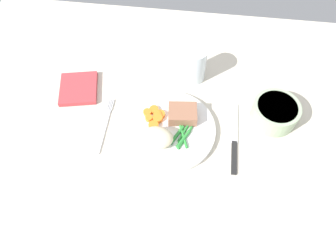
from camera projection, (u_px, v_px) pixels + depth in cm
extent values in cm
cube|color=beige|center=(156.00, 123.00, 83.80)|extent=(120.00, 90.00, 2.00)
cylinder|color=white|center=(168.00, 130.00, 80.61)|extent=(23.99, 23.99, 1.60)
cube|color=#936047|center=(183.00, 114.00, 80.48)|extent=(7.74, 6.47, 2.93)
ellipsoid|color=beige|center=(157.00, 138.00, 75.95)|extent=(7.93, 5.81, 4.34)
cylinder|color=orange|center=(147.00, 112.00, 81.95)|extent=(2.12, 2.12, 0.93)
cylinder|color=orange|center=(149.00, 118.00, 80.96)|extent=(1.88, 1.88, 1.00)
cylinder|color=orange|center=(153.00, 126.00, 79.68)|extent=(2.58, 2.58, 1.10)
cylinder|color=orange|center=(157.00, 115.00, 81.35)|extent=(2.01, 2.01, 1.20)
cylinder|color=orange|center=(158.00, 118.00, 80.76)|extent=(2.57, 2.57, 1.23)
cylinder|color=orange|center=(154.00, 110.00, 82.44)|extent=(2.39, 2.39, 0.87)
cylinder|color=orange|center=(160.00, 115.00, 81.56)|extent=(2.51, 2.51, 0.97)
cylinder|color=#2D8C38|center=(183.00, 139.00, 77.72)|extent=(3.35, 5.35, 0.87)
cylinder|color=#2D8C38|center=(184.00, 131.00, 79.10)|extent=(3.04, 6.45, 0.60)
cylinder|color=#2D8C38|center=(185.00, 138.00, 78.07)|extent=(3.38, 6.88, 0.67)
cylinder|color=#2D8C38|center=(177.00, 135.00, 78.38)|extent=(3.34, 5.58, 0.84)
cylinder|color=#2D8C38|center=(183.00, 136.00, 78.31)|extent=(2.98, 6.68, 0.67)
cube|color=silver|center=(103.00, 131.00, 81.14)|extent=(1.00, 13.00, 0.40)
cube|color=silver|center=(108.00, 105.00, 85.58)|extent=(0.24, 3.60, 0.40)
cube|color=silver|center=(110.00, 105.00, 85.55)|extent=(0.24, 3.60, 0.40)
cube|color=silver|center=(111.00, 105.00, 85.53)|extent=(0.24, 3.60, 0.40)
cube|color=silver|center=(113.00, 105.00, 85.50)|extent=(0.24, 3.60, 0.40)
cube|color=black|center=(234.00, 158.00, 77.08)|extent=(1.30, 9.00, 0.64)
cube|color=silver|center=(235.00, 123.00, 82.39)|extent=(1.70, 12.00, 0.40)
cylinder|color=silver|center=(194.00, 64.00, 86.73)|extent=(6.55, 6.55, 10.29)
cylinder|color=silver|center=(193.00, 72.00, 89.21)|extent=(6.02, 6.02, 4.43)
cylinder|color=#99B28C|center=(275.00, 113.00, 81.13)|extent=(11.81, 11.81, 5.42)
cylinder|color=#B24C3F|center=(276.00, 110.00, 80.10)|extent=(10.04, 10.04, 2.98)
cube|color=#B2383D|center=(79.00, 89.00, 87.93)|extent=(12.08, 12.79, 1.35)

